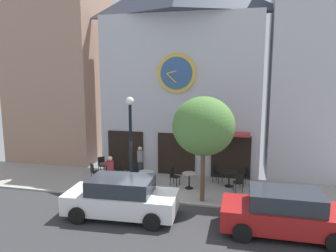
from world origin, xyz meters
The scene contains 22 objects.
ground_plane centered at (0.00, -1.29, -0.02)m, with size 29.49×10.74×0.13m.
clock_building centered at (0.56, 5.24, 5.84)m, with size 8.83×3.66×11.26m.
neighbor_building_left centered at (-7.69, 6.38, 6.77)m, with size 5.66×4.65×13.54m.
neighbor_building_right centered at (8.02, 5.66, 5.88)m, with size 5.33×3.21×11.75m.
street_lamp centered at (-0.87, 0.71, 2.28)m, with size 0.36×0.36×4.49m.
street_tree centered at (2.43, 0.60, 3.30)m, with size 2.65×2.39×4.58m.
cafe_table_center_left centered at (-3.02, 2.72, 0.53)m, with size 0.73×0.73×0.74m.
cafe_table_near_curb centered at (-0.50, 1.86, 0.53)m, with size 0.75×0.75×0.73m.
cafe_table_center_right centered at (1.62, 1.98, 0.54)m, with size 0.70×0.70×0.76m.
cafe_table_leftmost centered at (3.49, 2.69, 0.55)m, with size 0.74×0.74×0.76m.
cafe_chair_near_lamp centered at (-3.39, 2.00, 0.53)m, with size 0.57×0.57×0.90m.
cafe_chair_facing_street centered at (0.79, 2.26, 0.53)m, with size 0.49×0.49×0.90m.
cafe_chair_right_end centered at (3.97, 2.01, 0.53)m, with size 0.52×0.52×0.90m.
cafe_chair_near_tree centered at (4.30, 2.99, 0.53)m, with size 0.56×0.56×0.90m.
cafe_chair_corner centered at (-1.23, 2.32, 0.53)m, with size 0.57×0.57×0.90m.
cafe_chair_under_awning centered at (2.82, 3.21, 0.53)m, with size 0.54×0.54×0.90m.
cafe_chair_mid_row centered at (-3.55, 3.31, 0.53)m, with size 0.56×0.56×0.90m.
cafe_chair_by_entrance centered at (-2.20, 2.81, 0.53)m, with size 0.52×0.52×0.90m.
pedestrian_maroon centered at (-1.98, 0.88, 0.86)m, with size 0.37×0.37×1.67m.
pedestrian_grey centered at (-1.23, 3.13, 0.86)m, with size 0.39×0.39×1.67m.
parked_car_white centered at (-0.44, -1.64, 0.76)m, with size 4.38×2.18×1.55m.
parked_car_red centered at (5.56, -1.67, 0.76)m, with size 4.30×2.03×1.55m.
Camera 1 is at (3.99, -12.67, 5.48)m, focal length 34.12 mm.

